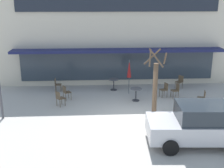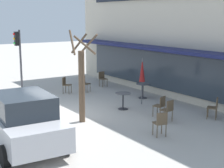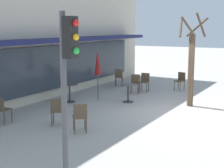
# 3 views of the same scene
# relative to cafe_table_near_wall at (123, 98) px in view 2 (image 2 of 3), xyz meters

# --- Properties ---
(ground_plane) EXTENTS (80.00, 80.00, 0.00)m
(ground_plane) POSITION_rel_cafe_table_near_wall_xyz_m (-0.83, -2.69, -0.52)
(ground_plane) COLOR #ADA8A0
(building_facade) EXTENTS (16.67, 9.10, 7.76)m
(building_facade) POSITION_rel_cafe_table_near_wall_xyz_m (-0.83, 7.27, 3.36)
(building_facade) COLOR beige
(building_facade) RESTS_ON ground
(cafe_table_near_wall) EXTENTS (0.70, 0.70, 0.76)m
(cafe_table_near_wall) POSITION_rel_cafe_table_near_wall_xyz_m (0.00, 0.00, 0.00)
(cafe_table_near_wall) COLOR #333338
(cafe_table_near_wall) RESTS_ON ground
(cafe_table_streetside) EXTENTS (0.70, 0.70, 0.76)m
(cafe_table_streetside) POSITION_rel_cafe_table_near_wall_xyz_m (-1.19, 2.12, 0.00)
(cafe_table_streetside) COLOR #333338
(cafe_table_streetside) RESTS_ON ground
(patio_umbrella_green_folded) EXTENTS (0.28, 0.28, 2.20)m
(patio_umbrella_green_folded) POSITION_rel_cafe_table_near_wall_xyz_m (-0.27, 1.30, 1.11)
(patio_umbrella_green_folded) COLOR #4C4C51
(patio_umbrella_green_folded) RESTS_ON ground
(cafe_chair_0) EXTENTS (0.56, 0.56, 0.89)m
(cafe_chair_0) POSITION_rel_cafe_table_near_wall_xyz_m (-4.44, -0.66, 0.01)
(cafe_chair_0) COLOR brown
(cafe_chair_0) RESTS_ON ground
(cafe_chair_1) EXTENTS (0.49, 0.49, 0.89)m
(cafe_chair_1) POSITION_rel_cafe_table_near_wall_xyz_m (3.66, -1.03, 0.01)
(cafe_chair_1) COLOR brown
(cafe_chair_1) RESTS_ON ground
(cafe_chair_2) EXTENTS (0.45, 0.45, 0.89)m
(cafe_chair_2) POSITION_rel_cafe_table_near_wall_xyz_m (2.52, 0.38, 0.01)
(cafe_chair_2) COLOR brown
(cafe_chair_2) RESTS_ON ground
(cafe_chair_3) EXTENTS (0.55, 0.55, 0.89)m
(cafe_chair_3) POSITION_rel_cafe_table_near_wall_xyz_m (-4.18, 0.38, 0.01)
(cafe_chair_3) COLOR brown
(cafe_chair_3) RESTS_ON ground
(cafe_chair_4) EXTENTS (0.50, 0.50, 0.89)m
(cafe_chair_4) POSITION_rel_cafe_table_near_wall_xyz_m (1.86, 0.58, 0.01)
(cafe_chair_4) COLOR brown
(cafe_chair_4) RESTS_ON ground
(cafe_chair_5) EXTENTS (0.56, 0.56, 0.89)m
(cafe_chair_5) POSITION_rel_cafe_table_near_wall_xyz_m (3.30, 2.21, 0.01)
(cafe_chair_5) COLOR brown
(cafe_chair_5) RESTS_ON ground
(cafe_chair_6) EXTENTS (0.41, 0.41, 0.89)m
(cafe_chair_6) POSITION_rel_cafe_table_near_wall_xyz_m (-4.92, 2.03, 0.01)
(cafe_chair_6) COLOR brown
(cafe_chair_6) RESTS_ON ground
(parked_sedan) EXTENTS (4.30, 2.21, 1.76)m
(parked_sedan) POSITION_rel_cafe_table_near_wall_xyz_m (1.90, -5.31, 0.36)
(parked_sedan) COLOR #B7B7BC
(parked_sedan) RESTS_ON ground
(street_tree) EXTENTS (1.08, 1.08, 3.63)m
(street_tree) POSITION_rel_cafe_table_near_wall_xyz_m (0.60, -2.43, 1.14)
(street_tree) COLOR brown
(street_tree) RESTS_ON ground
(traffic_light_pole) EXTENTS (0.26, 0.44, 3.40)m
(traffic_light_pole) POSITION_rel_cafe_table_near_wall_xyz_m (-7.15, -2.27, 1.78)
(traffic_light_pole) COLOR #47474C
(traffic_light_pole) RESTS_ON ground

